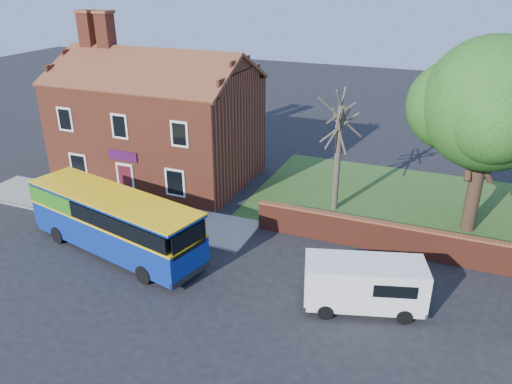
% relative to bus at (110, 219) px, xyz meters
% --- Properties ---
extents(ground, '(120.00, 120.00, 0.00)m').
position_rel_bus_xyz_m(ground, '(3.93, -2.02, -1.73)').
color(ground, black).
rests_on(ground, ground).
extents(pavement, '(18.00, 3.50, 0.12)m').
position_rel_bus_xyz_m(pavement, '(-3.07, 3.73, -1.67)').
color(pavement, gray).
rests_on(pavement, ground).
extents(kerb, '(18.00, 0.15, 0.14)m').
position_rel_bus_xyz_m(kerb, '(-3.07, 1.98, -1.66)').
color(kerb, slate).
rests_on(kerb, ground).
extents(grass_strip, '(26.00, 12.00, 0.04)m').
position_rel_bus_xyz_m(grass_strip, '(16.93, 10.98, -1.71)').
color(grass_strip, '#426B28').
rests_on(grass_strip, ground).
extents(shop_building, '(12.30, 8.13, 10.50)m').
position_rel_bus_xyz_m(shop_building, '(-3.09, 9.48, 1.69)').
color(shop_building, brown).
rests_on(shop_building, ground).
extents(boundary_wall, '(22.00, 0.38, 1.60)m').
position_rel_bus_xyz_m(boundary_wall, '(16.93, 4.98, -0.92)').
color(boundary_wall, maroon).
rests_on(boundary_wall, ground).
extents(bus, '(10.29, 4.72, 3.04)m').
position_rel_bus_xyz_m(bus, '(0.00, 0.00, 0.00)').
color(bus, navy).
rests_on(bus, ground).
extents(van_near, '(5.21, 3.25, 2.13)m').
position_rel_bus_xyz_m(van_near, '(12.56, 0.02, -0.53)').
color(van_near, white).
rests_on(van_near, ground).
extents(large_tree, '(8.40, 6.65, 10.25)m').
position_rel_bus_xyz_m(large_tree, '(16.55, 9.22, 4.98)').
color(large_tree, black).
rests_on(large_tree, ground).
extents(bare_tree, '(2.54, 3.03, 6.78)m').
position_rel_bus_xyz_m(bare_tree, '(9.14, 8.81, 1.75)').
color(bare_tree, '#4C4238').
rests_on(bare_tree, ground).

